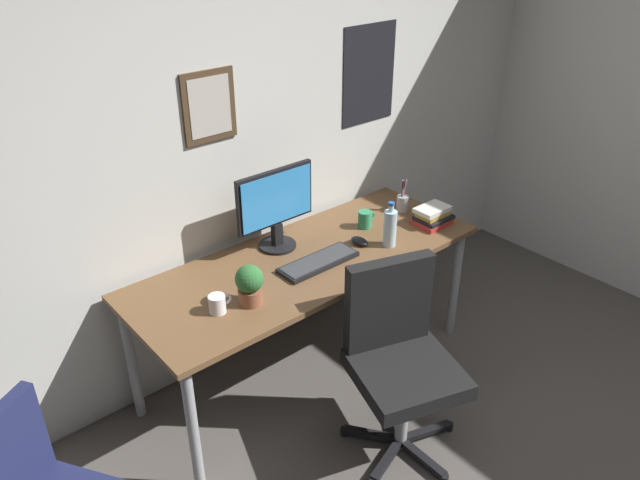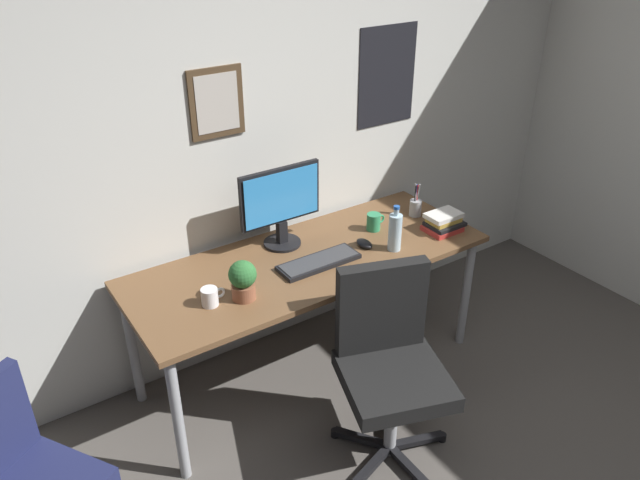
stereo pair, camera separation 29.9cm
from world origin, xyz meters
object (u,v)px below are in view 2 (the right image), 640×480
Objects in this scene: side_chair at (18,480)px; book_stack_left at (443,222)px; monitor at (281,204)px; pen_cup at (415,207)px; coffee_mug_near at (374,222)px; keyboard at (319,262)px; office_chair at (389,357)px; coffee_mug_far at (210,297)px; water_bottle at (395,232)px; potted_plant at (243,279)px; computer_mouse at (364,244)px.

book_stack_left is (2.32, 0.24, 0.28)m from side_chair.
monitor is (1.49, 0.61, 0.48)m from side_chair.
pen_cup reaches higher than side_chair.
monitor reaches higher than book_stack_left.
book_stack_left is at bearing -87.78° from pen_cup.
coffee_mug_near is at bearing -15.80° from monitor.
keyboard is at bearing -163.30° from coffee_mug_near.
monitor reaches higher than pen_cup.
book_stack_left is (0.77, 0.49, 0.26)m from office_chair.
pen_cup is at bearing 6.81° from coffee_mug_far.
office_chair is at bearing -9.03° from side_chair.
water_bottle is at bearing -146.35° from pen_cup.
keyboard is (1.54, 0.32, 0.25)m from side_chair.
water_bottle is (1.95, 0.23, 0.34)m from side_chair.
keyboard is 2.15× the size of pen_cup.
pen_cup is at bearing 10.49° from keyboard.
monitor is 0.55m from potted_plant.
computer_mouse is (1.84, 0.34, 0.25)m from side_chair.
computer_mouse is 0.44× the size of water_bottle.
potted_plant is (-0.92, -0.20, 0.06)m from coffee_mug_near.
side_chair is at bearing -169.57° from computer_mouse.
computer_mouse is 0.55× the size of pen_cup.
coffee_mug_near is at bearing 8.53° from coffee_mug_far.
coffee_mug_far is (-0.56, -0.30, -0.20)m from monitor.
coffee_mug_near is (0.45, 0.71, 0.26)m from office_chair.
monitor is 2.36× the size of potted_plant.
pen_cup is at bearing 92.22° from book_stack_left.
water_bottle reaches higher than potted_plant.
side_chair is 4.14× the size of book_stack_left.
potted_plant reaches higher than coffee_mug_near.
book_stack_left is at bearing 2.43° from water_bottle.
water_bottle is 0.25m from coffee_mug_near.
side_chair is at bearing 170.97° from office_chair.
office_chair is 1.08m from pen_cup.
office_chair is 4.87× the size of potted_plant.
pen_cup is at bearing 9.33° from potted_plant.
office_chair is 8.64× the size of computer_mouse.
coffee_mug_far is at bearing -171.47° from coffee_mug_near.
potted_plant is (0.15, -0.04, 0.06)m from coffee_mug_far.
pen_cup is at bearing 33.65° from water_bottle.
pen_cup is (1.23, 0.20, -0.05)m from potted_plant.
monitor is at bearing 39.95° from potted_plant.
side_chair is at bearing -166.98° from coffee_mug_near.
computer_mouse is at bearing -37.55° from monitor.
coffee_mug_far reaches higher than keyboard.
keyboard is 0.61m from coffee_mug_far.
book_stack_left is at bearing -5.88° from keyboard.
potted_plant is at bearing -174.47° from computer_mouse.
potted_plant is at bearing -172.64° from keyboard.
water_bottle is 1.02m from coffee_mug_far.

